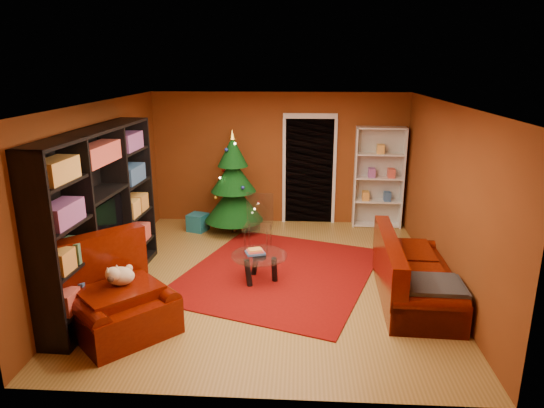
# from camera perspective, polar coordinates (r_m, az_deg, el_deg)

# --- Properties ---
(floor) EXTENTS (5.00, 5.50, 0.05)m
(floor) POSITION_cam_1_polar(r_m,az_deg,el_deg) (7.44, -0.19, -8.85)
(floor) COLOR olive
(floor) RESTS_ON ground
(ceiling) EXTENTS (5.00, 5.50, 0.05)m
(ceiling) POSITION_cam_1_polar(r_m,az_deg,el_deg) (6.75, -0.21, 11.97)
(ceiling) COLOR silver
(ceiling) RESTS_ON wall_back
(wall_back) EXTENTS (5.00, 0.05, 2.60)m
(wall_back) POSITION_cam_1_polar(r_m,az_deg,el_deg) (9.68, 0.85, 5.37)
(wall_back) COLOR brown
(wall_back) RESTS_ON ground
(wall_left) EXTENTS (0.05, 5.50, 2.60)m
(wall_left) POSITION_cam_1_polar(r_m,az_deg,el_deg) (7.56, -19.66, 1.29)
(wall_left) COLOR brown
(wall_left) RESTS_ON ground
(wall_right) EXTENTS (0.05, 5.50, 2.60)m
(wall_right) POSITION_cam_1_polar(r_m,az_deg,el_deg) (7.27, 20.08, 0.67)
(wall_right) COLOR brown
(wall_right) RESTS_ON ground
(doorway) EXTENTS (1.06, 0.60, 2.16)m
(doorway) POSITION_cam_1_polar(r_m,az_deg,el_deg) (9.68, 4.39, 3.81)
(doorway) COLOR black
(doorway) RESTS_ON floor
(rug) EXTENTS (3.52, 3.79, 0.02)m
(rug) POSITION_cam_1_polar(r_m,az_deg,el_deg) (7.57, 0.74, -8.11)
(rug) COLOR maroon
(rug) RESTS_ON floor
(media_unit) EXTENTS (0.58, 3.02, 2.30)m
(media_unit) POSITION_cam_1_polar(r_m,az_deg,el_deg) (6.94, -19.65, -1.28)
(media_unit) COLOR black
(media_unit) RESTS_ON floor
(christmas_tree) EXTENTS (1.16, 1.16, 1.98)m
(christmas_tree) POSITION_cam_1_polar(r_m,az_deg,el_deg) (9.11, -4.57, 2.44)
(christmas_tree) COLOR black
(christmas_tree) RESTS_ON floor
(gift_box_teal) EXTENTS (0.43, 0.43, 0.33)m
(gift_box_teal) POSITION_cam_1_polar(r_m,az_deg,el_deg) (9.48, -8.72, -2.14)
(gift_box_teal) COLOR #17657F
(gift_box_teal) RESTS_ON floor
(gift_box_green) EXTENTS (0.32, 0.32, 0.26)m
(gift_box_green) POSITION_cam_1_polar(r_m,az_deg,el_deg) (9.47, -2.32, -2.23)
(gift_box_green) COLOR #1F652F
(gift_box_green) RESTS_ON floor
(gift_box_red) EXTENTS (0.25, 0.25, 0.22)m
(gift_box_red) POSITION_cam_1_polar(r_m,az_deg,el_deg) (9.51, -2.37, -2.27)
(gift_box_red) COLOR #AA2617
(gift_box_red) RESTS_ON floor
(white_bookshelf) EXTENTS (0.95, 0.37, 2.02)m
(white_bookshelf) POSITION_cam_1_polar(r_m,az_deg,el_deg) (9.65, 12.44, 3.02)
(white_bookshelf) COLOR white
(white_bookshelf) RESTS_ON floor
(armchair) EXTENTS (1.67, 1.67, 0.93)m
(armchair) POSITION_cam_1_polar(r_m,az_deg,el_deg) (6.15, -17.44, -10.28)
(armchair) COLOR #490C03
(armchair) RESTS_ON rug
(dog) EXTENTS (0.49, 0.49, 0.30)m
(dog) POSITION_cam_1_polar(r_m,az_deg,el_deg) (6.11, -17.39, -8.09)
(dog) COLOR beige
(dog) RESTS_ON armchair
(sofa) EXTENTS (1.01, 2.10, 0.89)m
(sofa) POSITION_cam_1_polar(r_m,az_deg,el_deg) (6.92, 16.58, -7.30)
(sofa) COLOR #490C03
(sofa) RESTS_ON rug
(coffee_table) EXTENTS (1.06, 1.06, 0.52)m
(coffee_table) POSITION_cam_1_polar(r_m,az_deg,el_deg) (7.23, -1.49, -7.49)
(coffee_table) COLOR gray
(coffee_table) RESTS_ON rug
(acrylic_chair) EXTENTS (0.51, 0.55, 0.90)m
(acrylic_chair) POSITION_cam_1_polar(r_m,az_deg,el_deg) (8.21, -1.68, -2.78)
(acrylic_chair) COLOR #66605B
(acrylic_chair) RESTS_ON rug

